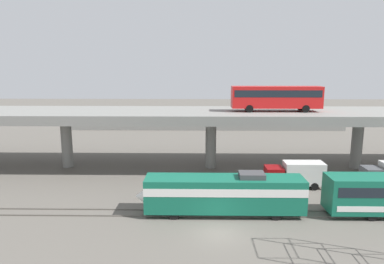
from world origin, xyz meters
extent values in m
plane|color=#605B54|center=(0.00, 0.00, 0.00)|extent=(260.00, 260.00, 0.00)
cube|color=#59544C|center=(0.00, 3.25, 0.06)|extent=(110.00, 0.12, 0.12)
cube|color=#59544C|center=(0.00, 4.75, 0.06)|extent=(110.00, 0.12, 0.12)
cube|color=#14664C|center=(0.71, 4.00, 2.08)|extent=(15.11, 3.00, 3.20)
cube|color=white|center=(0.71, 4.00, 2.66)|extent=(15.11, 3.04, 0.77)
cone|color=white|center=(-6.84, 4.00, 1.76)|extent=(2.06, 2.85, 2.85)
cube|color=black|center=(-5.30, 4.00, 2.98)|extent=(2.06, 2.70, 1.02)
cube|color=#3F3F42|center=(3.29, 4.00, 3.93)|extent=(2.40, 1.80, 0.50)
cylinder|color=black|center=(-4.01, 2.65, 0.48)|extent=(0.96, 0.18, 0.96)
cylinder|color=black|center=(-4.01, 5.35, 0.48)|extent=(0.96, 0.18, 0.96)
cylinder|color=black|center=(5.44, 2.65, 0.48)|extent=(0.96, 0.18, 0.96)
cylinder|color=black|center=(5.44, 5.35, 0.48)|extent=(0.96, 0.18, 0.96)
cylinder|color=black|center=(14.30, 2.65, 0.46)|extent=(0.92, 0.18, 0.92)
cylinder|color=black|center=(14.30, 5.35, 0.46)|extent=(0.92, 0.18, 0.92)
cube|color=gray|center=(0.00, 20.00, 7.47)|extent=(96.00, 11.71, 1.25)
cylinder|color=gray|center=(-20.40, 20.00, 3.42)|extent=(1.50, 1.50, 6.85)
cylinder|color=gray|center=(0.00, 20.00, 3.42)|extent=(1.50, 1.50, 6.85)
cylinder|color=gray|center=(20.40, 20.00, 3.42)|extent=(1.50, 1.50, 6.85)
cube|color=red|center=(8.74, 19.44, 10.05)|extent=(12.00, 2.55, 2.90)
cube|color=black|center=(8.74, 19.44, 10.57)|extent=(11.52, 2.59, 0.93)
cube|color=black|center=(14.69, 19.44, 10.40)|extent=(0.08, 2.30, 1.74)
cylinder|color=black|center=(12.46, 20.65, 8.60)|extent=(1.00, 0.26, 1.00)
cylinder|color=black|center=(12.46, 18.23, 8.60)|extent=(1.00, 0.26, 1.00)
cylinder|color=black|center=(5.02, 20.65, 8.60)|extent=(1.00, 0.26, 1.00)
cylinder|color=black|center=(5.02, 18.23, 8.60)|extent=(1.00, 0.26, 1.00)
cube|color=maroon|center=(7.17, 11.90, 1.44)|extent=(2.00, 2.30, 2.00)
cube|color=silver|center=(10.67, 11.90, 1.74)|extent=(4.60, 2.30, 2.60)
cylinder|color=black|center=(7.46, 10.81, 0.44)|extent=(0.88, 0.28, 0.88)
cylinder|color=black|center=(7.46, 12.99, 0.44)|extent=(0.88, 0.28, 0.88)
cylinder|color=black|center=(11.67, 10.81, 0.44)|extent=(0.88, 0.28, 0.88)
cylinder|color=black|center=(11.67, 12.99, 0.44)|extent=(0.88, 0.28, 0.88)
cube|color=#515459|center=(18.64, 11.90, 1.44)|extent=(2.00, 2.30, 2.00)
cylinder|color=black|center=(18.94, 10.81, 0.44)|extent=(0.88, 0.28, 0.88)
cylinder|color=black|center=(18.94, 12.99, 0.44)|extent=(0.88, 0.28, 0.88)
cube|color=gray|center=(0.00, 55.00, 0.74)|extent=(62.55, 11.43, 1.48)
cube|color=#515459|center=(1.61, 55.89, 2.15)|extent=(4.66, 1.80, 0.70)
cube|color=#1E232B|center=(1.84, 55.89, 2.74)|extent=(2.05, 1.59, 0.48)
cylinder|color=black|center=(0.17, 55.03, 1.80)|extent=(0.64, 0.20, 0.64)
cylinder|color=black|center=(0.17, 56.75, 1.80)|extent=(0.64, 0.20, 0.64)
cylinder|color=black|center=(3.06, 55.03, 1.80)|extent=(0.64, 0.20, 0.64)
cylinder|color=black|center=(3.06, 56.75, 1.80)|extent=(0.64, 0.20, 0.64)
cube|color=#515459|center=(18.76, 55.69, 2.15)|extent=(4.01, 1.72, 0.70)
cube|color=#1E232B|center=(18.96, 55.69, 2.74)|extent=(1.77, 1.52, 0.48)
cylinder|color=black|center=(17.52, 54.87, 1.80)|extent=(0.64, 0.20, 0.64)
cylinder|color=black|center=(17.52, 56.51, 1.80)|extent=(0.64, 0.20, 0.64)
cylinder|color=black|center=(20.01, 54.87, 1.80)|extent=(0.64, 0.20, 0.64)
cylinder|color=black|center=(20.01, 56.51, 1.80)|extent=(0.64, 0.20, 0.64)
cube|color=#9E998C|center=(-10.33, 55.80, 2.15)|extent=(4.27, 1.80, 0.70)
cube|color=#1E232B|center=(-10.54, 55.80, 2.74)|extent=(1.88, 1.59, 0.48)
cylinder|color=black|center=(-9.01, 56.65, 1.80)|extent=(0.64, 0.20, 0.64)
cylinder|color=black|center=(-9.01, 54.94, 1.80)|extent=(0.64, 0.20, 0.64)
cylinder|color=black|center=(-11.66, 56.65, 1.80)|extent=(0.64, 0.20, 0.64)
cylinder|color=black|center=(-11.66, 54.94, 1.80)|extent=(0.64, 0.20, 0.64)
cube|color=#9E998C|center=(-21.80, 52.83, 2.15)|extent=(4.46, 1.83, 0.70)
cube|color=#1E232B|center=(-21.57, 52.83, 2.74)|extent=(1.96, 1.61, 0.48)
cylinder|color=black|center=(-23.18, 51.96, 1.80)|extent=(0.64, 0.20, 0.64)
cylinder|color=black|center=(-23.18, 53.70, 1.80)|extent=(0.64, 0.20, 0.64)
cylinder|color=black|center=(-20.41, 51.96, 1.80)|extent=(0.64, 0.20, 0.64)
cylinder|color=black|center=(-20.41, 53.70, 1.80)|extent=(0.64, 0.20, 0.64)
cube|color=#B7B7BC|center=(-5.59, 54.28, 2.15)|extent=(4.42, 1.83, 0.70)
cube|color=#1E232B|center=(-5.36, 54.28, 2.74)|extent=(1.94, 1.61, 0.48)
cylinder|color=black|center=(-6.96, 53.41, 1.80)|extent=(0.64, 0.20, 0.64)
cylinder|color=black|center=(-6.96, 55.15, 1.80)|extent=(0.64, 0.20, 0.64)
cylinder|color=black|center=(-4.22, 53.41, 1.80)|extent=(0.64, 0.20, 0.64)
cylinder|color=black|center=(-4.22, 55.15, 1.80)|extent=(0.64, 0.20, 0.64)
cube|color=silver|center=(-15.09, 54.40, 2.15)|extent=(4.16, 1.81, 0.70)
cube|color=#1E232B|center=(-15.30, 54.40, 2.74)|extent=(1.83, 1.59, 0.48)
cylinder|color=black|center=(-13.80, 55.25, 1.80)|extent=(0.64, 0.20, 0.64)
cylinder|color=black|center=(-13.80, 53.54, 1.80)|extent=(0.64, 0.20, 0.64)
cylinder|color=black|center=(-16.38, 55.25, 1.80)|extent=(0.64, 0.20, 0.64)
cylinder|color=black|center=(-16.38, 53.54, 1.80)|extent=(0.64, 0.20, 0.64)
cube|color=#B7B7BC|center=(12.70, 52.75, 2.15)|extent=(4.13, 1.87, 0.70)
cube|color=#1E232B|center=(12.49, 52.75, 2.74)|extent=(1.82, 1.64, 0.48)
cylinder|color=black|center=(13.98, 53.64, 1.80)|extent=(0.64, 0.20, 0.64)
cylinder|color=black|center=(13.98, 51.86, 1.80)|extent=(0.64, 0.20, 0.64)
cylinder|color=black|center=(11.42, 53.64, 1.80)|extent=(0.64, 0.20, 0.64)
cylinder|color=black|center=(11.42, 51.86, 1.80)|extent=(0.64, 0.20, 0.64)
cube|color=navy|center=(0.00, 78.00, 0.00)|extent=(140.00, 36.00, 0.01)
camera|label=1|loc=(-1.84, -27.60, 13.93)|focal=32.42mm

